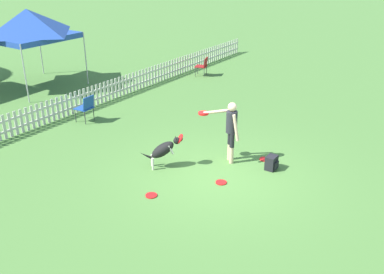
{
  "coord_description": "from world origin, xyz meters",
  "views": [
    {
      "loc": [
        -7.89,
        -4.67,
        5.03
      ],
      "look_at": [
        0.1,
        0.82,
        0.76
      ],
      "focal_mm": 40.0,
      "sensor_mm": 36.0,
      "label": 1
    }
  ],
  "objects_px": {
    "frisbee_near_dog": "(221,182)",
    "frisbee_midfield": "(151,195)",
    "folding_chair_blue_left": "(86,106)",
    "canopy_tent_main": "(28,24)",
    "handler_person": "(230,125)",
    "leaping_dog": "(164,149)",
    "frisbee_near_handler": "(264,159)",
    "folding_chair_green_right": "(203,65)",
    "backpack_on_grass": "(272,163)"
  },
  "relations": [
    {
      "from": "frisbee_near_dog",
      "to": "frisbee_midfield",
      "type": "xyz_separation_m",
      "value": [
        -1.38,
        0.98,
        0.0
      ]
    },
    {
      "from": "folding_chair_blue_left",
      "to": "canopy_tent_main",
      "type": "height_order",
      "value": "canopy_tent_main"
    },
    {
      "from": "handler_person",
      "to": "leaping_dog",
      "type": "height_order",
      "value": "handler_person"
    },
    {
      "from": "frisbee_near_handler",
      "to": "frisbee_near_dog",
      "type": "bearing_deg",
      "value": 169.5
    },
    {
      "from": "leaping_dog",
      "to": "folding_chair_green_right",
      "type": "relative_size",
      "value": 1.11
    },
    {
      "from": "frisbee_near_handler",
      "to": "frisbee_near_dog",
      "type": "height_order",
      "value": "same"
    },
    {
      "from": "folding_chair_blue_left",
      "to": "leaping_dog",
      "type": "bearing_deg",
      "value": 69.56
    },
    {
      "from": "leaping_dog",
      "to": "frisbee_near_handler",
      "type": "xyz_separation_m",
      "value": [
        1.79,
        -1.91,
        -0.48
      ]
    },
    {
      "from": "frisbee_near_handler",
      "to": "folding_chair_green_right",
      "type": "height_order",
      "value": "folding_chair_green_right"
    },
    {
      "from": "leaping_dog",
      "to": "folding_chair_blue_left",
      "type": "bearing_deg",
      "value": -149.91
    },
    {
      "from": "frisbee_near_handler",
      "to": "canopy_tent_main",
      "type": "height_order",
      "value": "canopy_tent_main"
    },
    {
      "from": "canopy_tent_main",
      "to": "frisbee_midfield",
      "type": "bearing_deg",
      "value": -112.98
    },
    {
      "from": "frisbee_near_handler",
      "to": "backpack_on_grass",
      "type": "relative_size",
      "value": 0.73
    },
    {
      "from": "frisbee_near_handler",
      "to": "folding_chair_green_right",
      "type": "relative_size",
      "value": 0.33
    },
    {
      "from": "frisbee_near_dog",
      "to": "folding_chair_blue_left",
      "type": "relative_size",
      "value": 0.3
    },
    {
      "from": "handler_person",
      "to": "frisbee_near_dog",
      "type": "xyz_separation_m",
      "value": [
        -1.08,
        -0.42,
        -0.98
      ]
    },
    {
      "from": "frisbee_near_dog",
      "to": "frisbee_midfield",
      "type": "distance_m",
      "value": 1.69
    },
    {
      "from": "handler_person",
      "to": "canopy_tent_main",
      "type": "distance_m",
      "value": 9.81
    },
    {
      "from": "leaping_dog",
      "to": "canopy_tent_main",
      "type": "xyz_separation_m",
      "value": [
        2.57,
        8.42,
        1.96
      ]
    },
    {
      "from": "leaping_dog",
      "to": "frisbee_near_dog",
      "type": "bearing_deg",
      "value": 49.02
    },
    {
      "from": "frisbee_near_dog",
      "to": "backpack_on_grass",
      "type": "height_order",
      "value": "backpack_on_grass"
    },
    {
      "from": "handler_person",
      "to": "leaping_dog",
      "type": "relative_size",
      "value": 1.8
    },
    {
      "from": "handler_person",
      "to": "backpack_on_grass",
      "type": "height_order",
      "value": "handler_person"
    },
    {
      "from": "frisbee_near_handler",
      "to": "canopy_tent_main",
      "type": "bearing_deg",
      "value": 85.71
    },
    {
      "from": "canopy_tent_main",
      "to": "frisbee_near_handler",
      "type": "bearing_deg",
      "value": -94.29
    },
    {
      "from": "frisbee_near_handler",
      "to": "folding_chair_blue_left",
      "type": "distance_m",
      "value": 5.89
    },
    {
      "from": "handler_person",
      "to": "folding_chair_green_right",
      "type": "height_order",
      "value": "handler_person"
    },
    {
      "from": "handler_person",
      "to": "frisbee_near_handler",
      "type": "relative_size",
      "value": 6.12
    },
    {
      "from": "handler_person",
      "to": "folding_chair_blue_left",
      "type": "xyz_separation_m",
      "value": [
        -0.14,
        5.09,
        -0.48
      ]
    },
    {
      "from": "frisbee_near_handler",
      "to": "backpack_on_grass",
      "type": "xyz_separation_m",
      "value": [
        -0.38,
        -0.37,
        0.16
      ]
    },
    {
      "from": "backpack_on_grass",
      "to": "frisbee_midfield",
      "type": "bearing_deg",
      "value": 148.15
    },
    {
      "from": "folding_chair_green_right",
      "to": "folding_chair_blue_left",
      "type": "bearing_deg",
      "value": -18.51
    },
    {
      "from": "backpack_on_grass",
      "to": "canopy_tent_main",
      "type": "xyz_separation_m",
      "value": [
        1.16,
        10.7,
        2.27
      ]
    },
    {
      "from": "folding_chair_blue_left",
      "to": "handler_person",
      "type": "bearing_deg",
      "value": 86.14
    },
    {
      "from": "frisbee_near_dog",
      "to": "backpack_on_grass",
      "type": "distance_m",
      "value": 1.47
    },
    {
      "from": "frisbee_midfield",
      "to": "canopy_tent_main",
      "type": "relative_size",
      "value": 0.09
    },
    {
      "from": "frisbee_midfield",
      "to": "folding_chair_green_right",
      "type": "bearing_deg",
      "value": 26.53
    },
    {
      "from": "folding_chair_blue_left",
      "to": "canopy_tent_main",
      "type": "xyz_separation_m",
      "value": [
        1.52,
        4.51,
        1.93
      ]
    },
    {
      "from": "handler_person",
      "to": "leaping_dog",
      "type": "xyz_separation_m",
      "value": [
        -1.19,
        1.18,
        -0.51
      ]
    },
    {
      "from": "folding_chair_blue_left",
      "to": "frisbee_midfield",
      "type": "bearing_deg",
      "value": 57.46
    },
    {
      "from": "handler_person",
      "to": "frisbee_midfield",
      "type": "height_order",
      "value": "handler_person"
    },
    {
      "from": "leaping_dog",
      "to": "canopy_tent_main",
      "type": "relative_size",
      "value": 0.3
    },
    {
      "from": "handler_person",
      "to": "frisbee_near_handler",
      "type": "bearing_deg",
      "value": -95.52
    },
    {
      "from": "backpack_on_grass",
      "to": "folding_chair_green_right",
      "type": "xyz_separation_m",
      "value": [
        6.24,
        6.11,
        0.3
      ]
    },
    {
      "from": "handler_person",
      "to": "folding_chair_blue_left",
      "type": "relative_size",
      "value": 1.85
    },
    {
      "from": "leaping_dog",
      "to": "backpack_on_grass",
      "type": "relative_size",
      "value": 2.49
    },
    {
      "from": "backpack_on_grass",
      "to": "folding_chair_blue_left",
      "type": "xyz_separation_m",
      "value": [
        -0.36,
        6.19,
        0.34
      ]
    },
    {
      "from": "canopy_tent_main",
      "to": "leaping_dog",
      "type": "bearing_deg",
      "value": -106.94
    },
    {
      "from": "frisbee_near_handler",
      "to": "handler_person",
      "type": "bearing_deg",
      "value": 129.42
    },
    {
      "from": "frisbee_midfield",
      "to": "leaping_dog",
      "type": "bearing_deg",
      "value": 25.88
    }
  ]
}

